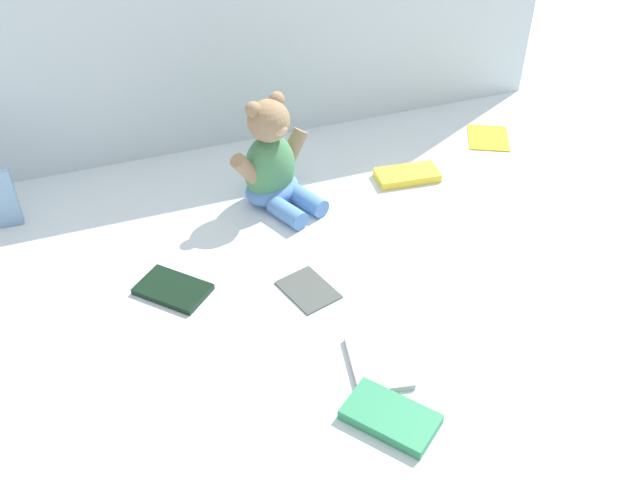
{
  "coord_description": "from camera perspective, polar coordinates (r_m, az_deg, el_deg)",
  "views": [
    {
      "loc": [
        -0.34,
        -1.04,
        0.89
      ],
      "look_at": [
        -0.0,
        -0.1,
        0.1
      ],
      "focal_mm": 40.28,
      "sensor_mm": 36.0,
      "label": 1
    }
  ],
  "objects": [
    {
      "name": "backdrop_drape",
      "position": [
        1.65,
        -6.91,
        16.76
      ],
      "size": [
        1.54,
        0.03,
        0.58
      ],
      "primitive_type": "cube",
      "color": "silver",
      "rests_on": "ground_plane"
    },
    {
      "name": "book_case_6",
      "position": [
        1.32,
        -0.95,
        -3.91
      ],
      "size": [
        0.11,
        0.12,
        0.01
      ],
      "primitive_type": "cube",
      "rotation": [
        0.0,
        0.0,
        3.43
      ],
      "color": "#4E5451",
      "rests_on": "ground_plane"
    },
    {
      "name": "teddy_bear",
      "position": [
        1.5,
        -3.82,
        5.99
      ],
      "size": [
        0.19,
        0.2,
        0.24
      ],
      "rotation": [
        0.0,
        0.0,
        0.41
      ],
      "color": "#4C8C59",
      "rests_on": "ground_plane"
    },
    {
      "name": "book_case_0",
      "position": [
        1.81,
        13.23,
        7.96
      ],
      "size": [
        0.14,
        0.15,
        0.01
      ],
      "primitive_type": "cube",
      "rotation": [
        0.0,
        0.0,
        2.68
      ],
      "color": "yellow",
      "rests_on": "ground_plane"
    },
    {
      "name": "book_case_3",
      "position": [
        1.19,
        4.67,
        -9.64
      ],
      "size": [
        0.11,
        0.14,
        0.01
      ],
      "primitive_type": "cube",
      "rotation": [
        0.0,
        0.0,
        6.1
      ],
      "color": "#A7A2A1",
      "rests_on": "ground_plane"
    },
    {
      "name": "book_case_1",
      "position": [
        1.12,
        5.62,
        -13.82
      ],
      "size": [
        0.15,
        0.16,
        0.02
      ],
      "primitive_type": "cube",
      "rotation": [
        0.0,
        0.0,
        0.65
      ],
      "color": "#32915F",
      "rests_on": "ground_plane"
    },
    {
      "name": "book_case_5",
      "position": [
        1.34,
        -11.6,
        -3.85
      ],
      "size": [
        0.15,
        0.15,
        0.01
      ],
      "primitive_type": "cube",
      "rotation": [
        0.0,
        0.0,
        3.9
      ],
      "color": "black",
      "rests_on": "ground_plane"
    },
    {
      "name": "book_case_2",
      "position": [
        1.62,
        6.94,
        5.14
      ],
      "size": [
        0.15,
        0.08,
        0.02
      ],
      "primitive_type": "cube",
      "rotation": [
        0.0,
        0.0,
        1.47
      ],
      "color": "yellow",
      "rests_on": "ground_plane"
    },
    {
      "name": "ground_plane",
      "position": [
        1.41,
        -1.3,
        -0.79
      ],
      "size": [
        3.2,
        3.2,
        0.0
      ],
      "primitive_type": "plane",
      "color": "silver"
    }
  ]
}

